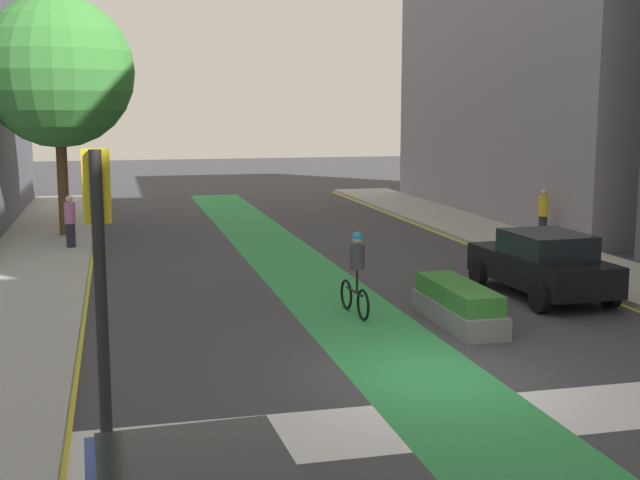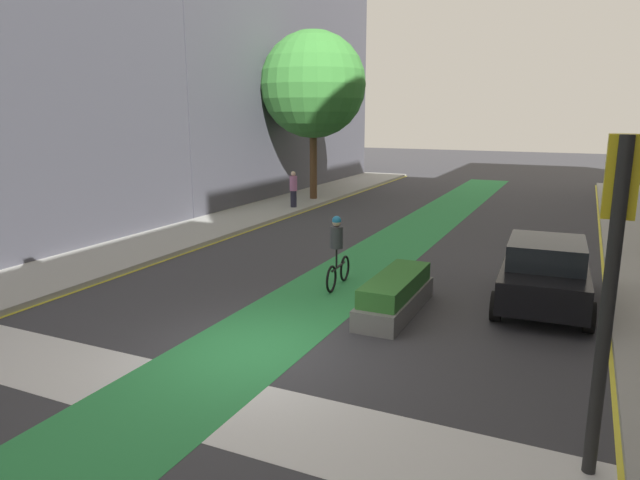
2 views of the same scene
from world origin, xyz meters
The scene contains 11 objects.
ground_plane centered at (0.00, 0.00, 0.00)m, with size 120.00×120.00×0.00m, color #38383D.
bike_lane_paint centered at (-0.33, 0.00, 0.00)m, with size 2.40×60.00×0.01m, color #2D8C47.
crosswalk_band centered at (0.00, -2.00, 0.00)m, with size 12.00×1.80×0.01m, color silver.
curb_stripe_left centered at (-6.00, 0.00, 0.01)m, with size 0.16×60.00×0.01m, color yellow.
traffic_signal_near_left centered at (-5.44, -1.73, 2.79)m, with size 0.35×0.52×3.97m.
car_black_right_far centered at (4.61, 5.01, 0.80)m, with size 2.18×4.28×1.57m.
cyclist_in_lane centered at (-0.22, 4.28, 0.97)m, with size 0.32×1.73×1.86m.
pedestrian_sidewalk_right_a centered at (8.51, 12.14, 1.00)m, with size 0.34×0.34×1.66m.
pedestrian_sidewalk_left_a centered at (-6.61, 14.17, 0.97)m, with size 0.34×0.34×1.62m.
street_tree_near centered at (-6.94, 16.93, 5.63)m, with size 5.06×5.06×8.03m.
median_planter centered at (1.67, 3.14, 0.40)m, with size 0.93×3.12×0.85m.
Camera 1 is at (-5.20, -12.72, 4.50)m, focal length 46.95 mm.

